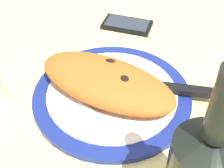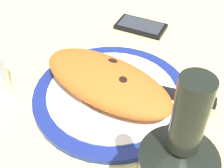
{
  "view_description": "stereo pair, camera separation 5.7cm",
  "coord_description": "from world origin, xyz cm",
  "px_view_note": "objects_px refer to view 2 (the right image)",
  "views": [
    {
      "loc": [
        27.43,
        -31.78,
        42.14
      ],
      "look_at": [
        0.0,
        0.0,
        3.52
      ],
      "focal_mm": 49.82,
      "sensor_mm": 36.0,
      "label": 1
    },
    {
      "loc": [
        31.48,
        -27.77,
        42.14
      ],
      "look_at": [
        0.0,
        0.0,
        3.52
      ],
      "focal_mm": 49.82,
      "sensor_mm": 36.0,
      "label": 2
    }
  ],
  "objects_px": {
    "plate": "(112,95)",
    "calzone": "(106,81)",
    "knife": "(169,94)",
    "smartphone": "(141,26)",
    "fork": "(86,107)"
  },
  "relations": [
    {
      "from": "plate",
      "to": "calzone",
      "type": "bearing_deg",
      "value": -142.58
    },
    {
      "from": "knife",
      "to": "smartphone",
      "type": "relative_size",
      "value": 1.64
    },
    {
      "from": "plate",
      "to": "calzone",
      "type": "relative_size",
      "value": 1.04
    },
    {
      "from": "smartphone",
      "to": "fork",
      "type": "bearing_deg",
      "value": -63.98
    },
    {
      "from": "plate",
      "to": "smartphone",
      "type": "xyz_separation_m",
      "value": [
        -0.14,
        0.22,
        -0.0
      ]
    },
    {
      "from": "plate",
      "to": "calzone",
      "type": "height_order",
      "value": "calzone"
    },
    {
      "from": "fork",
      "to": "smartphone",
      "type": "height_order",
      "value": "fork"
    },
    {
      "from": "plate",
      "to": "smartphone",
      "type": "relative_size",
      "value": 2.2
    },
    {
      "from": "calzone",
      "to": "fork",
      "type": "relative_size",
      "value": 1.91
    },
    {
      "from": "plate",
      "to": "fork",
      "type": "bearing_deg",
      "value": -90.7
    },
    {
      "from": "calzone",
      "to": "fork",
      "type": "height_order",
      "value": "calzone"
    },
    {
      "from": "calzone",
      "to": "fork",
      "type": "bearing_deg",
      "value": -81.92
    },
    {
      "from": "calzone",
      "to": "smartphone",
      "type": "xyz_separation_m",
      "value": [
        -0.13,
        0.22,
        -0.04
      ]
    },
    {
      "from": "fork",
      "to": "knife",
      "type": "height_order",
      "value": "knife"
    },
    {
      "from": "plate",
      "to": "knife",
      "type": "relative_size",
      "value": 1.34
    }
  ]
}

